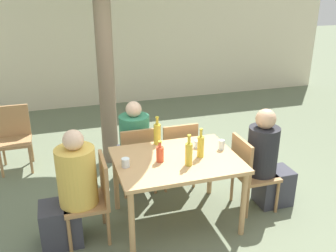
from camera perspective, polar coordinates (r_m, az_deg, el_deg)
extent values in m
plane|color=#667056|center=(4.32, 1.22, -14.16)|extent=(30.00, 30.00, 0.00)
cube|color=beige|center=(7.91, -9.16, 13.16)|extent=(10.00, 0.08, 2.80)
cylinder|color=#7A6651|center=(5.23, -9.46, 8.11)|extent=(0.23, 0.23, 2.67)
cube|color=tan|center=(3.93, 1.31, -5.20)|extent=(1.29, 0.98, 0.04)
cylinder|color=tan|center=(3.65, -5.54, -14.78)|extent=(0.06, 0.06, 0.73)
cylinder|color=tan|center=(4.00, 11.41, -11.60)|extent=(0.06, 0.06, 0.73)
cylinder|color=tan|center=(4.36, -7.93, -8.30)|extent=(0.06, 0.06, 0.73)
cylinder|color=tan|center=(4.65, 6.44, -6.19)|extent=(0.06, 0.06, 0.73)
cube|color=#A87A4C|center=(3.94, -12.43, -11.34)|extent=(0.44, 0.44, 0.04)
cube|color=#A87A4C|center=(3.83, -9.72, -7.91)|extent=(0.04, 0.44, 0.45)
cylinder|color=#A87A4C|center=(4.21, -15.08, -12.77)|extent=(0.04, 0.04, 0.40)
cylinder|color=#A87A4C|center=(3.90, -14.76, -15.84)|extent=(0.04, 0.04, 0.40)
cylinder|color=#A87A4C|center=(4.23, -9.84, -12.15)|extent=(0.04, 0.04, 0.40)
cylinder|color=#A87A4C|center=(3.92, -9.03, -15.14)|extent=(0.04, 0.04, 0.40)
cube|color=#A87A4C|center=(4.46, 13.20, -7.26)|extent=(0.44, 0.44, 0.04)
cube|color=#A87A4C|center=(4.25, 11.13, -4.85)|extent=(0.04, 0.44, 0.45)
cylinder|color=#A87A4C|center=(4.52, 16.29, -10.35)|extent=(0.04, 0.04, 0.40)
cylinder|color=#A87A4C|center=(4.79, 13.84, -8.14)|extent=(0.04, 0.04, 0.40)
cylinder|color=#A87A4C|center=(4.34, 12.00, -11.35)|extent=(0.04, 0.04, 0.40)
cylinder|color=#A87A4C|center=(4.62, 9.73, -8.96)|extent=(0.04, 0.04, 0.40)
cube|color=#A87A4C|center=(4.72, -4.85, -5.01)|extent=(0.44, 0.44, 0.04)
cube|color=#A87A4C|center=(4.44, -4.37, -3.32)|extent=(0.44, 0.04, 0.45)
cylinder|color=#A87A4C|center=(5.02, -3.13, -6.03)|extent=(0.04, 0.04, 0.40)
cylinder|color=#A87A4C|center=(4.95, -7.41, -6.60)|extent=(0.04, 0.04, 0.40)
cylinder|color=#A87A4C|center=(4.70, -1.96, -8.09)|extent=(0.04, 0.04, 0.40)
cylinder|color=#A87A4C|center=(4.63, -6.56, -8.74)|extent=(0.04, 0.04, 0.40)
cube|color=#A87A4C|center=(4.84, 1.12, -4.22)|extent=(0.44, 0.44, 0.04)
cube|color=#A87A4C|center=(4.57, 1.94, -2.52)|extent=(0.44, 0.04, 0.45)
cylinder|color=#A87A4C|center=(5.15, 2.45, -5.25)|extent=(0.04, 0.04, 0.40)
cylinder|color=#A87A4C|center=(5.05, -1.63, -5.83)|extent=(0.04, 0.04, 0.40)
cylinder|color=#A87A4C|center=(4.84, 3.97, -7.18)|extent=(0.04, 0.04, 0.40)
cylinder|color=#A87A4C|center=(4.73, -0.37, -7.86)|extent=(0.04, 0.04, 0.40)
cube|color=#A87A4C|center=(5.59, -22.33, -2.27)|extent=(0.44, 0.44, 0.04)
cube|color=#A87A4C|center=(5.69, -22.55, 0.75)|extent=(0.44, 0.04, 0.45)
cylinder|color=#A87A4C|center=(5.53, -24.09, -5.31)|extent=(0.04, 0.04, 0.40)
cylinder|color=#A87A4C|center=(5.49, -20.17, -4.92)|extent=(0.04, 0.04, 0.40)
cylinder|color=#A87A4C|center=(5.87, -23.76, -3.69)|extent=(0.04, 0.04, 0.40)
cylinder|color=#A87A4C|center=(5.83, -20.07, -3.31)|extent=(0.04, 0.04, 0.40)
cube|color=#383842|center=(4.05, -15.97, -14.15)|extent=(0.40, 0.35, 0.44)
cylinder|color=gold|center=(3.78, -13.72, -7.44)|extent=(0.38, 0.38, 0.59)
sphere|color=beige|center=(3.61, -14.26, -2.07)|extent=(0.20, 0.20, 0.20)
cube|color=#383842|center=(4.68, 15.79, -8.86)|extent=(0.40, 0.31, 0.44)
cylinder|color=#232328|center=(4.35, 14.22, -3.67)|extent=(0.35, 0.35, 0.56)
sphere|color=tan|center=(4.21, 14.69, 1.04)|extent=(0.22, 0.22, 0.22)
cube|color=#383842|center=(5.04, -5.43, -5.78)|extent=(0.34, 0.40, 0.44)
cylinder|color=#337F5B|center=(4.65, -5.12, -1.56)|extent=(0.37, 0.37, 0.53)
sphere|color=beige|center=(4.53, -5.27, 2.56)|extent=(0.19, 0.19, 0.19)
cylinder|color=#DB4C2D|center=(3.82, -1.23, -4.34)|extent=(0.08, 0.08, 0.16)
cylinder|color=#DB4C2D|center=(3.78, -1.24, -2.86)|extent=(0.03, 0.03, 0.06)
cylinder|color=gold|center=(3.76, -1.24, -2.39)|extent=(0.04, 0.04, 0.01)
cylinder|color=gold|center=(3.74, 3.18, -4.36)|extent=(0.07, 0.07, 0.24)
cylinder|color=gold|center=(3.67, 3.24, -2.13)|extent=(0.03, 0.03, 0.08)
cylinder|color=gold|center=(3.65, 3.25, -1.45)|extent=(0.04, 0.04, 0.01)
cylinder|color=gold|center=(4.21, -1.65, -1.26)|extent=(0.08, 0.08, 0.23)
cylinder|color=gold|center=(4.15, -1.67, 0.74)|extent=(0.03, 0.03, 0.08)
cylinder|color=gold|center=(4.13, -1.68, 1.35)|extent=(0.04, 0.04, 0.01)
cylinder|color=gold|center=(3.92, 4.99, -3.19)|extent=(0.07, 0.07, 0.23)
cylinder|color=gold|center=(3.86, 5.06, -1.12)|extent=(0.03, 0.03, 0.08)
cylinder|color=gold|center=(3.84, 5.09, -0.49)|extent=(0.03, 0.03, 0.01)
cylinder|color=silver|center=(4.16, 4.52, -2.75)|extent=(0.07, 0.07, 0.08)
cylinder|color=white|center=(3.76, -6.48, -5.57)|extent=(0.08, 0.08, 0.09)
cylinder|color=silver|center=(4.14, 8.17, -2.84)|extent=(0.06, 0.06, 0.11)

